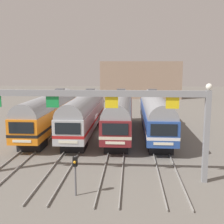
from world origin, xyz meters
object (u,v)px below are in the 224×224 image
at_px(commuter_train_orange, 50,112).
at_px(yard_signal_mast, 75,168).
at_px(commuter_train_maroon, 120,112).
at_px(catenary_gantry, 82,109).
at_px(commuter_train_blue, 155,113).
at_px(commuter_train_stainless, 84,112).

xyz_separation_m(commuter_train_orange, yard_signal_mast, (6.27, -16.28, -0.86)).
xyz_separation_m(commuter_train_maroon, catenary_gantry, (-2.09, -13.50, 2.43)).
relative_size(commuter_train_orange, commuter_train_maroon, 1.00).
bearing_deg(yard_signal_mast, commuter_train_orange, 111.05).
xyz_separation_m(commuter_train_blue, yard_signal_mast, (-6.27, -16.28, -0.86)).
relative_size(commuter_train_orange, yard_signal_mast, 6.94).
relative_size(commuter_train_stainless, commuter_train_maroon, 1.00).
xyz_separation_m(commuter_train_orange, catenary_gantry, (6.27, -13.50, 2.43)).
bearing_deg(commuter_train_maroon, catenary_gantry, -98.79).
relative_size(commuter_train_orange, catenary_gantry, 1.02).
height_order(commuter_train_orange, yard_signal_mast, commuter_train_orange).
xyz_separation_m(commuter_train_maroon, yard_signal_mast, (-2.09, -16.28, -0.86)).
relative_size(commuter_train_maroon, catenary_gantry, 1.02).
bearing_deg(commuter_train_maroon, commuter_train_blue, 0.00).
relative_size(commuter_train_stainless, commuter_train_blue, 1.00).
distance_m(commuter_train_stainless, catenary_gantry, 13.87).
bearing_deg(commuter_train_orange, catenary_gantry, -65.10).
bearing_deg(commuter_train_stainless, yard_signal_mast, -82.69).
bearing_deg(commuter_train_stainless, commuter_train_maroon, 0.00).
distance_m(commuter_train_maroon, catenary_gantry, 13.87).
bearing_deg(commuter_train_blue, yard_signal_mast, -111.05).
bearing_deg(commuter_train_maroon, commuter_train_orange, 180.00).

